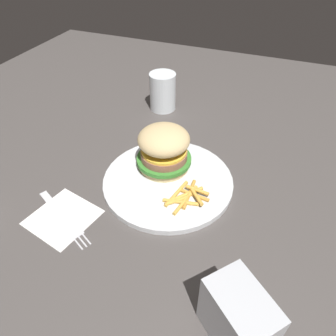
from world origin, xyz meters
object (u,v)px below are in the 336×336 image
object	(u,v)px
sandwich	(164,148)
napkin	(63,217)
fries_pile	(186,196)
fork	(63,217)
napkin_dispenser	(238,318)
plate	(168,181)
drink_glass	(163,94)

from	to	relation	value
sandwich	napkin	bearing A→B (deg)	147.23
fries_pile	fork	world-z (taller)	fries_pile
napkin_dispenser	fries_pile	bearing A→B (deg)	-16.11
plate	drink_glass	bearing A→B (deg)	24.25
fork	napkin_dispenser	distance (m)	0.35
drink_glass	napkin	bearing A→B (deg)	177.28
napkin	plate	bearing A→B (deg)	-43.15
fries_pile	napkin	world-z (taller)	fries_pile
fries_pile	drink_glass	world-z (taller)	drink_glass
sandwich	napkin	size ratio (longest dim) A/B	1.06
fork	napkin_dispenser	bearing A→B (deg)	-104.10
sandwich	fork	xyz separation A→B (m)	(-0.19, 0.12, -0.06)
fries_pile	napkin	xyz separation A→B (m)	(-0.12, 0.20, -0.02)
napkin_dispenser	plate	bearing A→B (deg)	-11.76
sandwich	napkin	world-z (taller)	sandwich
drink_glass	fries_pile	bearing A→B (deg)	-150.58
drink_glass	plate	bearing A→B (deg)	-155.75
plate	napkin_dispenser	xyz separation A→B (m)	(-0.24, -0.19, 0.04)
sandwich	fork	size ratio (longest dim) A/B	0.72
napkin	fries_pile	bearing A→B (deg)	-58.91
fries_pile	fork	size ratio (longest dim) A/B	0.61
drink_glass	napkin_dispenser	size ratio (longest dim) A/B	1.04
fries_pile	sandwich	bearing A→B (deg)	46.29
fries_pile	fork	distance (m)	0.23
napkin	drink_glass	world-z (taller)	drink_glass
napkin	fork	bearing A→B (deg)	-116.89
sandwich	drink_glass	bearing A→B (deg)	22.85
drink_glass	fork	bearing A→B (deg)	177.46
sandwich	drink_glass	size ratio (longest dim) A/B	1.14
napkin	drink_glass	distance (m)	0.44
sandwich	drink_glass	distance (m)	0.27
plate	drink_glass	world-z (taller)	drink_glass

